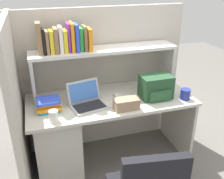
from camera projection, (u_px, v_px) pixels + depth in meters
ground_plane at (111, 158)px, 2.82m from camera, size 8.00×8.00×0.00m
desk at (73, 133)px, 2.55m from camera, size 1.60×0.70×0.73m
cubicle_partition_rear at (100, 80)px, 2.82m from camera, size 1.84×0.05×1.55m
cubicle_partition_left at (18, 110)px, 2.22m from camera, size 0.05×1.06×1.55m
overhead_hutch at (105, 58)px, 2.54m from camera, size 1.44×0.28×0.45m
reference_books_on_shelf at (65, 39)px, 2.34m from camera, size 0.49×0.19×0.28m
laptop at (87, 101)px, 2.36m from camera, size 0.36×0.32×0.22m
backpack at (156, 87)px, 2.49m from camera, size 0.30×0.22×0.22m
computer_mouse at (118, 96)px, 2.52m from camera, size 0.07×0.11×0.03m
paper_cup at (54, 116)px, 2.12m from camera, size 0.08×0.08×0.10m
tissue_box at (126, 104)px, 2.31m from camera, size 0.22×0.12×0.10m
snack_canister at (185, 94)px, 2.49m from camera, size 0.10×0.10×0.10m
desk_book_stack at (48, 104)px, 2.29m from camera, size 0.21×0.19×0.11m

